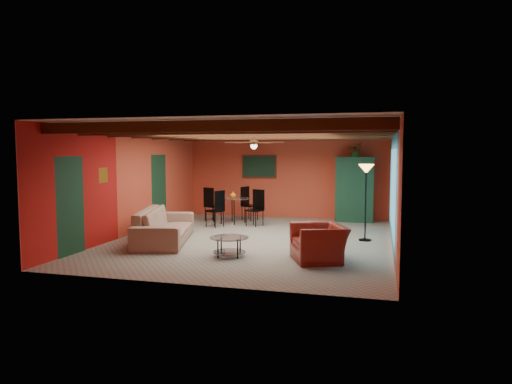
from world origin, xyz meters
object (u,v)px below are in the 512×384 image
(floor_lamp, at_px, (366,202))
(armchair, at_px, (319,243))
(vase, at_px, (233,185))
(sofa, at_px, (165,225))
(dining_table, at_px, (233,206))
(armoire, at_px, (355,190))
(coffee_table, at_px, (229,246))
(potted_plant, at_px, (355,151))

(floor_lamp, bearing_deg, armchair, -108.88)
(vase, bearing_deg, armchair, -53.21)
(floor_lamp, xyz_separation_m, vase, (-3.90, 1.75, 0.23))
(armchair, bearing_deg, sofa, -127.02)
(armchair, bearing_deg, dining_table, -165.68)
(vase, bearing_deg, armoire, 21.68)
(armchair, relative_size, floor_lamp, 0.59)
(vase, bearing_deg, floor_lamp, -24.13)
(sofa, xyz_separation_m, coffee_table, (1.96, -1.06, -0.19))
(coffee_table, height_order, vase, vase)
(armoire, xyz_separation_m, floor_lamp, (0.42, -3.13, -0.03))
(potted_plant, bearing_deg, sofa, -132.71)
(coffee_table, bearing_deg, sofa, 151.57)
(armchair, xyz_separation_m, coffee_table, (-1.82, -0.08, -0.15))
(coffee_table, height_order, dining_table, dining_table)
(vase, bearing_deg, dining_table, 0.00)
(armoire, distance_m, vase, 3.74)
(dining_table, height_order, potted_plant, potted_plant)
(potted_plant, bearing_deg, armoire, 0.00)
(armoire, height_order, vase, armoire)
(coffee_table, distance_m, floor_lamp, 3.68)
(coffee_table, bearing_deg, dining_table, 106.67)
(coffee_table, relative_size, floor_lamp, 0.43)
(armoire, bearing_deg, coffee_table, -111.18)
(sofa, relative_size, potted_plant, 5.69)
(floor_lamp, bearing_deg, armoire, 97.72)
(sofa, xyz_separation_m, floor_lamp, (4.60, 1.39, 0.53))
(armoire, xyz_separation_m, potted_plant, (0.00, 0.00, 1.20))
(armchair, distance_m, coffee_table, 1.83)
(armchair, relative_size, vase, 5.49)
(armchair, relative_size, coffee_table, 1.38)
(floor_lamp, bearing_deg, dining_table, 155.87)
(dining_table, relative_size, floor_lamp, 1.10)
(armchair, height_order, dining_table, dining_table)
(sofa, distance_m, armoire, 6.18)
(dining_table, distance_m, potted_plant, 4.08)
(dining_table, bearing_deg, armoire, 21.68)
(coffee_table, height_order, potted_plant, potted_plant)
(dining_table, relative_size, potted_plant, 4.27)
(dining_table, bearing_deg, potted_plant, 21.68)
(floor_lamp, height_order, vase, floor_lamp)
(floor_lamp, bearing_deg, sofa, -163.12)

